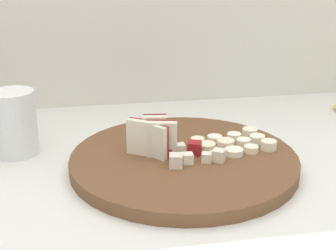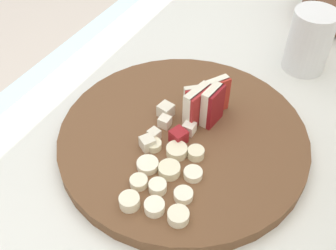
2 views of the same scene
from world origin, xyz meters
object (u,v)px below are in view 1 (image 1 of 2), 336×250
Objects in this scene: banana_slice_rows at (234,143)px; small_jar at (15,123)px; cutting_board at (184,161)px; apple_dice_pile at (191,154)px; apple_wedge_fan at (154,137)px.

banana_slice_rows is 1.23× the size of small_jar.
cutting_board is 2.69× the size of banana_slice_rows.
apple_dice_pile is at bearing -67.51° from cutting_board.
small_jar reaches higher than apple_wedge_fan.
cutting_board is 0.06m from apple_wedge_fan.
apple_wedge_fan is 0.84× the size of apple_dice_pile.
apple_dice_pile is 0.70× the size of banana_slice_rows.
banana_slice_rows reaches higher than cutting_board.
cutting_board is at bearing 112.49° from apple_dice_pile.
cutting_board is 0.30m from small_jar.
small_jar is (-0.23, 0.09, 0.01)m from apple_wedge_fan.
apple_dice_pile reaches higher than cutting_board.
apple_wedge_fan reaches higher than banana_slice_rows.
cutting_board is 3.30× the size of small_jar.
small_jar reaches higher than banana_slice_rows.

